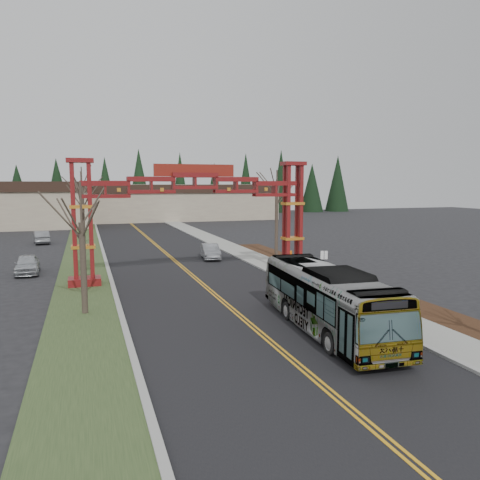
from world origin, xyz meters
name	(u,v)px	position (x,y,z in m)	size (l,w,h in m)	color
ground	(298,366)	(0.00, 0.00, 0.00)	(200.00, 200.00, 0.00)	black
road	(178,264)	(0.00, 25.00, 0.01)	(12.00, 110.00, 0.02)	black
lane_line_left	(177,264)	(-0.12, 25.00, 0.03)	(0.12, 100.00, 0.01)	gold
lane_line_right	(179,263)	(0.12, 25.00, 0.03)	(0.12, 100.00, 0.01)	gold
curb_right	(243,259)	(6.15, 25.00, 0.07)	(0.30, 110.00, 0.15)	#A3A39E
sidewalk_right	(257,259)	(7.60, 25.00, 0.08)	(2.60, 110.00, 0.14)	gray
landscape_strip	(372,291)	(10.20, 10.00, 0.06)	(2.60, 50.00, 0.12)	black
grass_median	(85,268)	(-8.00, 25.00, 0.04)	(4.00, 110.00, 0.08)	#324623
curb_left	(107,267)	(-6.15, 25.00, 0.07)	(0.30, 110.00, 0.15)	#A3A39E
gateway_arch	(195,200)	(0.00, 18.00, 5.98)	(18.20, 1.60, 8.90)	#60140C
retail_building_east	(175,201)	(10.00, 79.95, 3.51)	(38.00, 20.30, 7.00)	tan
conifer_treeline	(122,187)	(0.25, 92.00, 6.49)	(116.10, 5.60, 13.00)	black
transit_bus	(327,299)	(3.22, 3.60, 1.60)	(2.68, 11.46, 3.19)	#929599
silver_sedan	(210,251)	(3.47, 26.76, 0.72)	(1.52, 4.36, 1.44)	#A5A8AD
parked_car_near_a	(27,264)	(-12.34, 24.15, 0.77)	(1.82, 4.51, 1.54)	#B6BABE
parked_car_far_a	(41,237)	(-12.91, 44.46, 0.76)	(1.61, 4.61, 1.52)	#96989D
bare_tree_median_near	(82,223)	(-8.00, 10.40, 5.06)	(3.34, 3.34, 7.29)	#382D26
bare_tree_median_mid	(82,198)	(-8.00, 23.64, 6.05)	(3.12, 3.12, 8.15)	#382D26
bare_tree_median_far	(82,188)	(-8.00, 37.04, 6.71)	(3.34, 3.34, 8.97)	#382D26
bare_tree_right_far	(277,193)	(10.00, 26.05, 6.25)	(3.32, 3.32, 8.48)	#382D26
street_sign	(324,259)	(8.77, 14.10, 1.63)	(0.50, 0.22, 2.27)	#3F3F44
barrel_south	(314,268)	(9.41, 16.91, 0.46)	(0.49, 0.49, 0.92)	orange
barrel_mid	(295,262)	(9.01, 19.68, 0.53)	(0.57, 0.57, 1.05)	orange
barrel_north	(289,257)	(9.66, 22.28, 0.55)	(0.59, 0.59, 1.10)	orange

